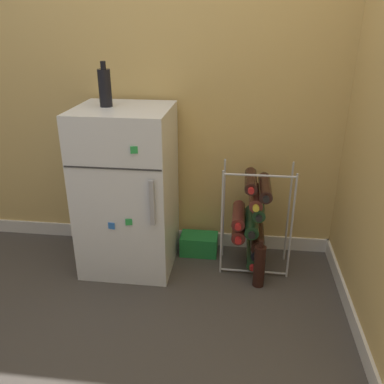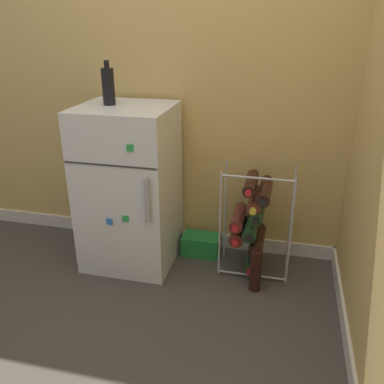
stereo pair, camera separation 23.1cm
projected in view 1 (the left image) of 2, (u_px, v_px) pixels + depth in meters
name	position (u px, v px, depth m)	size (l,w,h in m)	color
ground_plane	(153.00, 307.00, 2.12)	(14.00, 14.00, 0.00)	#423D38
wall_back	(172.00, 47.00, 2.28)	(7.00, 0.07, 2.50)	tan
mini_fridge	(128.00, 190.00, 2.34)	(0.52, 0.50, 0.95)	silver
wine_rack	(252.00, 219.00, 2.35)	(0.40, 0.32, 0.64)	#B2B2B7
soda_box	(199.00, 244.00, 2.59)	(0.23, 0.15, 0.13)	#1E7F38
fridge_top_bottle	(105.00, 87.00, 2.13)	(0.07, 0.07, 0.23)	black
loose_bottle_floor	(259.00, 266.00, 2.25)	(0.06, 0.06, 0.29)	black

